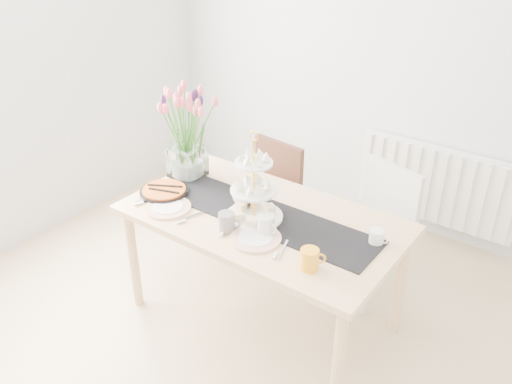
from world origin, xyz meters
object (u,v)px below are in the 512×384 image
Objects in this scene: chair_brown at (268,192)px; tart_tin at (164,192)px; mug_white at (266,225)px; mug_grey at (227,222)px; radiator at (437,185)px; teapot at (244,196)px; tulip_vase at (184,119)px; plate_left at (168,208)px; dining_table at (263,227)px; mug_orange at (309,259)px; cake_stand at (254,197)px; plate_right at (256,238)px; chair_white at (377,221)px; cream_jug at (377,237)px.

chair_brown reaches higher than tart_tin.
mug_grey is at bearing -139.72° from mug_white.
chair_brown is 7.60× the size of mug_white.
teapot reaches higher than radiator.
chair_brown is 0.98m from mug_white.
tulip_vase is 0.58m from plate_left.
mug_orange is (0.47, -0.27, 0.13)m from dining_table.
tart_tin is at bearing -145.20° from teapot.
plate_right is at bearing -51.16° from cake_stand.
radiator is 1.67× the size of tulip_vase.
mug_white is (-0.40, -1.67, 0.36)m from radiator.
mug_orange is (0.63, -0.30, -0.01)m from teapot.
teapot reaches higher than tart_tin.
plate_left is at bearing -156.46° from mug_white.
tulip_vase reaches higher than tart_tin.
teapot is 0.70m from mug_orange.
chair_white reaches higher than plate_right.
chair_white is 8.04× the size of mug_grey.
mug_grey is (0.62, -0.36, -0.34)m from tulip_vase.
mug_grey is (0.57, -0.09, 0.04)m from tart_tin.
cake_stand is (0.38, -0.69, 0.40)m from chair_brown.
plate_left is (-0.91, -0.97, 0.25)m from chair_white.
cake_stand reaches higher than teapot.
mug_grey is 0.39× the size of plate_right.
mug_white is (0.52, -0.77, 0.31)m from chair_brown.
mug_grey reaches higher than plate_right.
mug_orange reaches higher than plate_left.
mug_grey is (-0.72, -0.37, 0.01)m from cream_jug.
dining_table is 0.67m from cream_jug.
chair_white is 1.40m from tulip_vase.
chair_brown is at bearing 73.14° from tart_tin.
chair_white is 7.82× the size of mug_orange.
mug_grey is (0.33, -0.87, 0.31)m from chair_brown.
tulip_vase is 0.95m from plate_right.
cream_jug is (0.81, 0.10, -0.03)m from teapot.
chair_white is 1.38m from tart_tin.
tulip_vase is at bearing 129.69° from mug_grey.
mug_orange reaches higher than radiator.
mug_grey is (-0.07, -0.24, 0.13)m from dining_table.
tulip_vase reaches higher than mug_white.
mug_white reaches higher than cream_jug.
chair_white is at bearing 39.28° from tart_tin.
mug_grey is (-0.05, -0.19, -0.08)m from cake_stand.
chair_white reaches higher than mug_white.
mug_grey is at bearing -146.96° from cream_jug.
chair_brown reaches higher than dining_table.
dining_table is 1.83× the size of chair_white.
teapot is (0.53, -0.09, -0.33)m from tulip_vase.
plate_left is at bearing -38.75° from tart_tin.
chair_brown reaches higher than plate_right.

